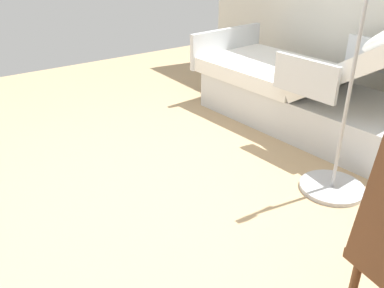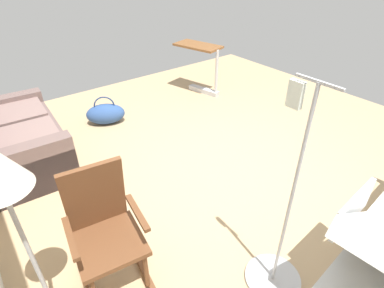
# 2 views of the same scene
# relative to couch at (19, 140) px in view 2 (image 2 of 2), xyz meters

# --- Properties ---
(ground_plane) EXTENTS (6.68, 6.68, 0.00)m
(ground_plane) POSITION_rel_couch_xyz_m (-1.68, -1.79, -0.31)
(ground_plane) COLOR tan
(couch) EXTENTS (1.65, 0.94, 0.85)m
(couch) POSITION_rel_couch_xyz_m (0.00, 0.00, 0.00)
(couch) COLOR #68534F
(couch) RESTS_ON ground
(rocking_chair) EXTENTS (0.82, 0.58, 1.05)m
(rocking_chair) POSITION_rel_couch_xyz_m (-2.12, -0.17, 0.20)
(rocking_chair) COLOR brown
(rocking_chair) RESTS_ON ground
(overbed_table) EXTENTS (0.88, 0.59, 0.84)m
(overbed_table) POSITION_rel_couch_xyz_m (0.33, -3.09, 0.23)
(overbed_table) COLOR #B2B5BA
(overbed_table) RESTS_ON ground
(duffel_bag) EXTENTS (0.53, 0.64, 0.43)m
(duffel_bag) POSITION_rel_couch_xyz_m (0.29, -1.22, -0.15)
(duffel_bag) COLOR #2D4C84
(duffel_bag) RESTS_ON ground
(iv_pole) EXTENTS (0.44, 0.44, 1.69)m
(iv_pole) POSITION_rel_couch_xyz_m (-2.94, -1.15, -0.06)
(iv_pole) COLOR #B2B5BA
(iv_pole) RESTS_ON ground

